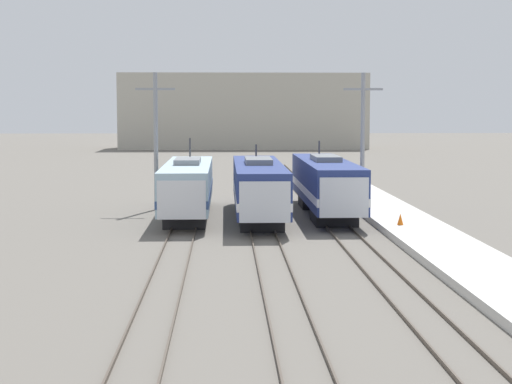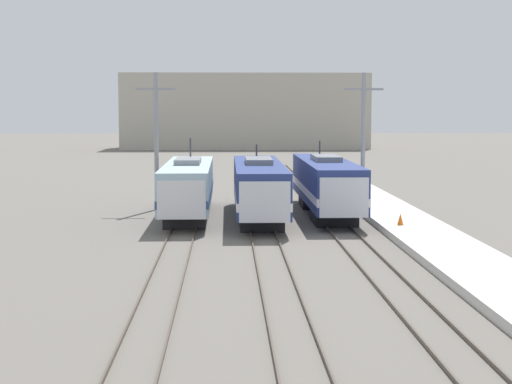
# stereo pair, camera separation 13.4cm
# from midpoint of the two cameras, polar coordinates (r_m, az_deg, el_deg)

# --- Properties ---
(ground_plane) EXTENTS (400.00, 400.00, 0.00)m
(ground_plane) POSITION_cam_midpoint_polar(r_m,az_deg,el_deg) (48.49, 0.44, -2.98)
(ground_plane) COLOR #666059
(rail_pair_far_left) EXTENTS (1.51, 120.00, 0.15)m
(rail_pair_far_left) POSITION_cam_midpoint_polar(r_m,az_deg,el_deg) (48.50, -5.08, -2.91)
(rail_pair_far_left) COLOR #4C4238
(rail_pair_far_left) RESTS_ON ground_plane
(rail_pair_center) EXTENTS (1.51, 120.00, 0.15)m
(rail_pair_center) POSITION_cam_midpoint_polar(r_m,az_deg,el_deg) (48.48, 0.44, -2.89)
(rail_pair_center) COLOR #4C4238
(rail_pair_center) RESTS_ON ground_plane
(rail_pair_far_right) EXTENTS (1.51, 120.00, 0.15)m
(rail_pair_far_right) POSITION_cam_midpoint_polar(r_m,az_deg,el_deg) (48.91, 5.92, -2.85)
(rail_pair_far_right) COLOR #4C4238
(rail_pair_far_right) RESTS_ON ground_plane
(locomotive_far_left) EXTENTS (3.06, 17.39, 5.14)m
(locomotive_far_left) POSITION_cam_midpoint_polar(r_m,az_deg,el_deg) (56.65, -4.65, 0.31)
(locomotive_far_left) COLOR #232326
(locomotive_far_left) RESTS_ON ground_plane
(locomotive_center) EXTENTS (3.12, 18.33, 4.71)m
(locomotive_center) POSITION_cam_midpoint_polar(r_m,az_deg,el_deg) (55.64, 0.10, 0.27)
(locomotive_center) COLOR black
(locomotive_center) RESTS_ON ground_plane
(locomotive_far_right) EXTENTS (3.12, 18.35, 4.89)m
(locomotive_far_right) POSITION_cam_midpoint_polar(r_m,az_deg,el_deg) (57.98, 4.64, 0.49)
(locomotive_far_right) COLOR black
(locomotive_far_right) RESTS_ON ground_plane
(catenary_tower_left) EXTENTS (2.81, 0.31, 9.77)m
(catenary_tower_left) POSITION_cam_midpoint_polar(r_m,az_deg,el_deg) (61.32, -6.76, 3.62)
(catenary_tower_left) COLOR gray
(catenary_tower_left) RESTS_ON ground_plane
(catenary_tower_right) EXTENTS (2.81, 0.31, 9.77)m
(catenary_tower_right) POSITION_cam_midpoint_polar(r_m,az_deg,el_deg) (61.91, 7.06, 3.63)
(catenary_tower_right) COLOR gray
(catenary_tower_right) RESTS_ON ground_plane
(platform) EXTENTS (4.00, 120.00, 0.42)m
(platform) POSITION_cam_midpoint_polar(r_m,az_deg,el_deg) (49.67, 10.82, -2.63)
(platform) COLOR beige
(platform) RESTS_ON ground_plane
(traffic_cone) EXTENTS (0.37, 0.37, 0.68)m
(traffic_cone) POSITION_cam_midpoint_polar(r_m,az_deg,el_deg) (50.79, 9.53, -1.80)
(traffic_cone) COLOR orange
(traffic_cone) RESTS_ON platform
(depot_building) EXTENTS (43.91, 12.97, 13.38)m
(depot_building) POSITION_cam_midpoint_polar(r_m,az_deg,el_deg) (155.27, -0.88, 5.40)
(depot_building) COLOR #B2AD9E
(depot_building) RESTS_ON ground_plane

